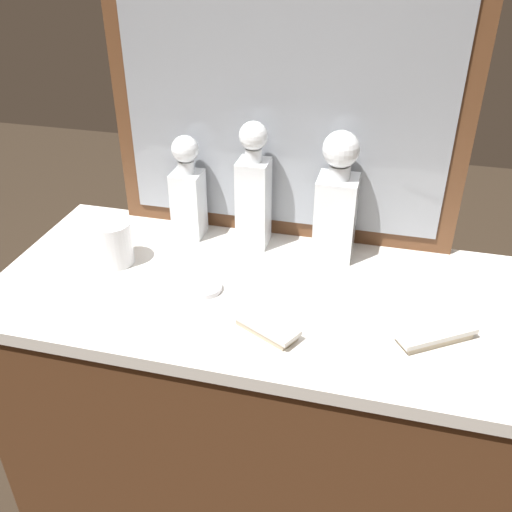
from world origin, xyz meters
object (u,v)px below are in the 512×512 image
object	(u,v)px
crystal_decanter_rear	(254,197)
silver_brush_far_left	(266,327)
crystal_decanter_right	(188,197)
crystal_tumbler_front	(113,245)
crystal_decanter_center	(336,208)
porcelain_dish	(204,288)
silver_brush_right	(435,335)

from	to	relation	value
crystal_decanter_rear	silver_brush_far_left	bearing A→B (deg)	-71.42
crystal_decanter_right	crystal_tumbler_front	world-z (taller)	crystal_decanter_right
crystal_decanter_right	silver_brush_far_left	world-z (taller)	crystal_decanter_right
crystal_decanter_rear	crystal_tumbler_front	xyz separation A→B (m)	(-0.29, -0.16, -0.08)
crystal_decanter_center	silver_brush_far_left	distance (m)	0.35
silver_brush_far_left	porcelain_dish	size ratio (longest dim) A/B	1.85
crystal_tumbler_front	porcelain_dish	distance (m)	0.25
crystal_decanter_rear	porcelain_dish	distance (m)	0.25
crystal_decanter_right	silver_brush_far_left	xyz separation A→B (m)	(0.27, -0.33, -0.09)
crystal_decanter_rear	crystal_decanter_center	world-z (taller)	crystal_decanter_rear
crystal_tumbler_front	silver_brush_far_left	distance (m)	0.43
silver_brush_far_left	silver_brush_right	world-z (taller)	same
crystal_tumbler_front	silver_brush_right	world-z (taller)	crystal_tumbler_front
crystal_decanter_center	porcelain_dish	world-z (taller)	crystal_decanter_center
silver_brush_far_left	porcelain_dish	world-z (taller)	silver_brush_far_left
crystal_decanter_rear	silver_brush_right	world-z (taller)	crystal_decanter_rear
crystal_decanter_rear	silver_brush_far_left	world-z (taller)	crystal_decanter_rear
crystal_decanter_center	silver_brush_far_left	size ratio (longest dim) A/B	2.13
crystal_decanter_center	crystal_decanter_right	xyz separation A→B (m)	(-0.36, 0.01, -0.02)
crystal_decanter_rear	crystal_decanter_right	xyz separation A→B (m)	(-0.17, 0.01, -0.02)
crystal_decanter_right	crystal_tumbler_front	distance (m)	0.22
silver_brush_far_left	porcelain_dish	xyz separation A→B (m)	(-0.16, 0.11, -0.01)
silver_brush_far_left	crystal_decanter_right	bearing A→B (deg)	129.71
crystal_decanter_rear	crystal_decanter_right	distance (m)	0.17
crystal_decanter_right	crystal_tumbler_front	bearing A→B (deg)	-126.30
silver_brush_far_left	silver_brush_right	size ratio (longest dim) A/B	0.89
crystal_tumbler_front	silver_brush_far_left	xyz separation A→B (m)	(0.40, -0.16, -0.03)
silver_brush_far_left	crystal_tumbler_front	bearing A→B (deg)	157.78
crystal_decanter_rear	porcelain_dish	bearing A→B (deg)	-103.61
crystal_decanter_rear	crystal_decanter_center	bearing A→B (deg)	-1.16
crystal_decanter_center	silver_brush_right	bearing A→B (deg)	-49.14
crystal_decanter_rear	crystal_tumbler_front	bearing A→B (deg)	-150.56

